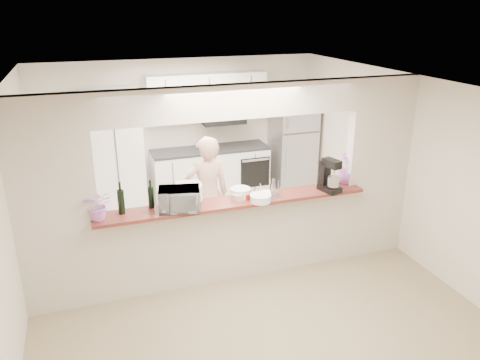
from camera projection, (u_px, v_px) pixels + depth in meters
name	position (u px, v px, depth m)	size (l,w,h in m)	color
floor	(234.00, 275.00, 6.16)	(6.00, 6.00, 0.00)	tan
tile_overlay	(204.00, 226.00, 7.53)	(5.00, 2.90, 0.01)	beige
partition	(234.00, 169.00, 5.64)	(5.00, 0.15, 2.50)	beige
bar_counter	(234.00, 236.00, 5.95)	(3.40, 0.38, 1.09)	beige
kitchen_cabinets	(175.00, 150.00, 8.17)	(3.15, 0.62, 2.25)	white
refrigerator	(293.00, 146.00, 8.84)	(0.75, 0.70, 1.70)	#A7A7AC
flower_left	(98.00, 205.00, 5.17)	(0.31, 0.27, 0.35)	#D370B8
wine_bottle_a	(121.00, 201.00, 5.32)	(0.08, 0.08, 0.39)	black
wine_bottle_b	(151.00, 197.00, 5.49)	(0.07, 0.07, 0.34)	black
toaster_oven	(179.00, 199.00, 5.43)	(0.48, 0.32, 0.26)	#A3A4A8
serving_bowls	(189.00, 194.00, 5.61)	(0.32, 0.32, 0.24)	white
plate_stack_a	(241.00, 193.00, 5.81)	(0.25, 0.25, 0.12)	white
plate_stack_b	(261.00, 198.00, 5.68)	(0.26, 0.26, 0.09)	white
red_bowl	(247.00, 196.00, 5.79)	(0.15, 0.15, 0.07)	maroon
tan_bowl	(238.00, 196.00, 5.75)	(0.17, 0.17, 0.08)	tan
utensil_caddy	(270.00, 190.00, 5.80)	(0.28, 0.20, 0.24)	silver
stand_mixer	(329.00, 177.00, 5.97)	(0.25, 0.33, 0.43)	black
flower_right	(346.00, 168.00, 6.24)	(0.23, 0.23, 0.41)	#D673D0
person	(208.00, 195.00, 6.54)	(0.62, 0.40, 1.69)	#DDA68F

